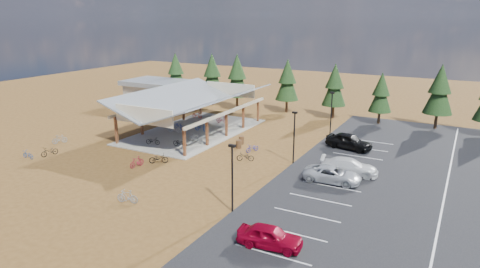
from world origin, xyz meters
TOP-DOWN VIEW (x-y plane):
  - ground at (0.00, 0.00)m, footprint 140.00×140.00m
  - asphalt_lot at (18.50, 3.00)m, footprint 27.00×44.00m
  - concrete_pad at (-10.00, 7.00)m, footprint 10.60×18.60m
  - bike_pavilion at (-10.00, 7.00)m, footprint 11.65×19.40m
  - outbuilding at (-24.00, 18.00)m, footprint 11.00×7.00m
  - lamp_post_0 at (5.00, -10.00)m, footprint 0.50×0.25m
  - lamp_post_1 at (5.00, 2.00)m, footprint 0.50×0.25m
  - lamp_post_2 at (5.00, 14.00)m, footprint 0.50×0.25m
  - trash_bin_0 at (-2.47, 5.26)m, footprint 0.60×0.60m
  - trash_bin_1 at (-1.99, 3.77)m, footprint 0.60×0.60m
  - pine_0 at (-23.98, 22.31)m, footprint 3.40×3.40m
  - pine_1 at (-16.62, 21.86)m, footprint 3.51×3.51m
  - pine_2 at (-11.69, 21.03)m, footprint 3.59×3.59m
  - pine_3 at (-4.19, 22.49)m, footprint 3.36×3.36m
  - pine_4 at (2.86, 22.22)m, footprint 3.27×3.27m
  - pine_5 at (9.11, 22.03)m, footprint 2.92×2.92m
  - pine_6 at (15.94, 22.75)m, footprint 3.51×3.51m
  - bike_0 at (-10.81, 0.15)m, footprint 1.71×0.96m
  - bike_1 at (-11.70, 5.27)m, footprint 1.80×0.77m
  - bike_2 at (-12.27, 6.90)m, footprint 1.82×1.12m
  - bike_3 at (-13.57, 12.91)m, footprint 1.69×0.57m
  - bike_4 at (-7.72, 0.96)m, footprint 1.76×0.66m
  - bike_5 at (-6.97, 2.93)m, footprint 1.84×0.52m
  - bike_6 at (-9.27, 7.46)m, footprint 1.88×0.70m
  - bike_7 at (-9.02, 12.07)m, footprint 1.78×0.52m
  - bike_8 at (-17.73, -7.71)m, footprint 0.92×1.89m
  - bike_9 at (-20.49, -4.22)m, footprint 1.11×1.69m
  - bike_10 at (-18.89, -9.34)m, footprint 1.57×0.58m
  - bike_11 at (-7.65, -6.01)m, footprint 0.68×1.74m
  - bike_12 at (-6.51, -4.18)m, footprint 1.86×1.60m
  - bike_13 at (-2.79, -12.52)m, footprint 1.82×0.88m
  - bike_14 at (-0.09, 3.29)m, footprint 1.15×1.74m
  - bike_16 at (0.60, 0.38)m, footprint 1.79×1.18m
  - car_0 at (9.49, -13.22)m, footprint 4.27×2.13m
  - car_2 at (9.75, -0.99)m, footprint 5.02×2.55m
  - car_3 at (10.54, 1.52)m, footprint 5.35×2.93m
  - car_4 at (8.52, 9.13)m, footprint 5.21×2.89m

SIDE VIEW (x-z plane):
  - ground at x=0.00m, z-range 0.00..0.00m
  - asphalt_lot at x=18.50m, z-range 0.00..0.04m
  - concrete_pad at x=-10.00m, z-range 0.00..0.10m
  - bike_10 at x=-18.89m, z-range 0.00..0.82m
  - bike_14 at x=-0.09m, z-range 0.00..0.86m
  - bike_16 at x=0.60m, z-range 0.00..0.89m
  - trash_bin_0 at x=-2.47m, z-range 0.00..0.90m
  - trash_bin_1 at x=-1.99m, z-range 0.00..0.90m
  - bike_8 at x=-17.73m, z-range 0.00..0.95m
  - bike_12 at x=-6.51m, z-range 0.00..0.96m
  - bike_9 at x=-20.49m, z-range 0.00..0.99m
  - bike_11 at x=-7.65m, z-range 0.00..1.02m
  - bike_0 at x=-10.81m, z-range 0.10..0.95m
  - bike_13 at x=-2.79m, z-range 0.00..1.05m
  - bike_2 at x=-12.27m, z-range 0.10..1.00m
  - bike_4 at x=-7.72m, z-range 0.10..1.02m
  - bike_6 at x=-9.27m, z-range 0.10..1.08m
  - bike_3 at x=-13.57m, z-range 0.10..1.10m
  - bike_1 at x=-11.70m, z-range 0.10..1.15m
  - bike_7 at x=-9.02m, z-range 0.10..1.17m
  - bike_5 at x=-6.97m, z-range 0.10..1.20m
  - car_2 at x=9.75m, z-range 0.04..1.40m
  - car_0 at x=9.49m, z-range 0.04..1.44m
  - car_3 at x=10.54m, z-range 0.04..1.51m
  - car_4 at x=8.52m, z-range 0.04..1.72m
  - outbuilding at x=-24.00m, z-range 0.08..3.98m
  - lamp_post_0 at x=5.00m, z-range 0.41..5.55m
  - lamp_post_1 at x=5.00m, z-range 0.41..5.55m
  - lamp_post_2 at x=5.00m, z-range 0.41..5.55m
  - bike_pavilion at x=-10.00m, z-range 1.34..6.31m
  - pine_5 at x=9.11m, z-range 0.75..7.56m
  - pine_4 at x=2.86m, z-range 0.84..8.45m
  - pine_3 at x=-4.19m, z-range 0.86..8.70m
  - pine_0 at x=-23.98m, z-range 0.88..8.81m
  - pine_1 at x=-16.62m, z-range 0.90..9.08m
  - pine_6 at x=15.94m, z-range 0.90..9.09m
  - pine_2 at x=-11.69m, z-range 0.92..9.28m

